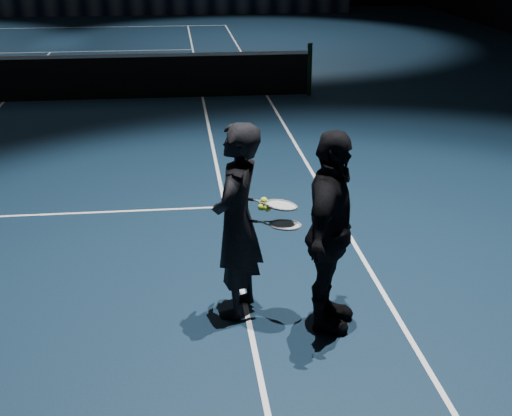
{
  "coord_description": "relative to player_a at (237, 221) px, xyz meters",
  "views": [
    {
      "loc": [
        3.52,
        -14.95,
        3.37
      ],
      "look_at": [
        4.18,
        -9.23,
        1.1
      ],
      "focal_mm": 50.0,
      "sensor_mm": 36.0,
      "label": 1
    }
  ],
  "objects": [
    {
      "name": "floor",
      "position": [
        -4.03,
        9.07,
        -0.91
      ],
      "size": [
        36.0,
        36.0,
        0.0
      ],
      "primitive_type": "plane",
      "color": "black",
      "rests_on": "ground"
    },
    {
      "name": "court_lines",
      "position": [
        -4.03,
        9.07,
        -0.91
      ],
      "size": [
        10.98,
        23.78,
        0.01
      ],
      "primitive_type": null,
      "color": "white",
      "rests_on": "floor"
    },
    {
      "name": "net_post_right",
      "position": [
        2.37,
        9.07,
        -0.36
      ],
      "size": [
        0.1,
        0.1,
        1.1
      ],
      "primitive_type": "cylinder",
      "color": "black",
      "rests_on": "floor"
    },
    {
      "name": "net_mesh",
      "position": [
        -4.03,
        9.07,
        -0.46
      ],
      "size": [
        12.8,
        0.02,
        0.86
      ],
      "primitive_type": "cube",
      "color": "black",
      "rests_on": "floor"
    },
    {
      "name": "sponsor_backdrop",
      "position": [
        -4.03,
        24.57,
        -0.46
      ],
      "size": [
        22.0,
        0.15,
        0.9
      ],
      "primitive_type": "cube",
      "color": "black",
      "rests_on": "floor"
    },
    {
      "name": "player_a",
      "position": [
        0.0,
        0.0,
        0.0
      ],
      "size": [
        0.67,
        0.79,
        1.82
      ],
      "primitive_type": "imported",
      "rotation": [
        0.0,
        0.0,
        -2.0
      ],
      "color": "black",
      "rests_on": "floor"
    },
    {
      "name": "player_b",
      "position": [
        0.78,
        -0.34,
        0.0
      ],
      "size": [
        0.83,
        1.16,
        1.82
      ],
      "primitive_type": "imported",
      "rotation": [
        0.0,
        0.0,
        1.17
      ],
      "color": "black",
      "rests_on": "floor"
    },
    {
      "name": "racket_lower",
      "position": [
        0.41,
        -0.18,
        0.02
      ],
      "size": [
        0.71,
        0.48,
        0.03
      ],
      "primitive_type": null,
      "rotation": [
        0.0,
        0.0,
        -0.42
      ],
      "color": "black",
      "rests_on": "player_a"
    },
    {
      "name": "racket_upper",
      "position": [
        0.38,
        -0.12,
        0.19
      ],
      "size": [
        0.71,
        0.44,
        0.1
      ],
      "primitive_type": null,
      "rotation": [
        0.0,
        0.1,
        -0.35
      ],
      "color": "black",
      "rests_on": "player_b"
    },
    {
      "name": "tennis_balls",
      "position": [
        0.24,
        -0.1,
        0.18
      ],
      "size": [
        0.12,
        0.1,
        0.12
      ],
      "primitive_type": null,
      "color": "#A1C229",
      "rests_on": "racket_upper"
    }
  ]
}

